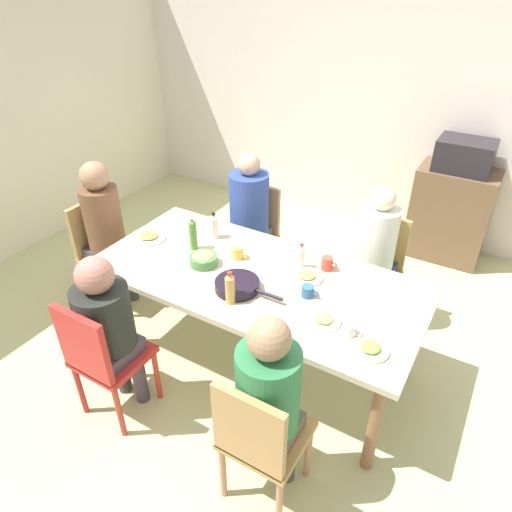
# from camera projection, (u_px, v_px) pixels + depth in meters

# --- Properties ---
(ground_plane) EXTENTS (6.81, 6.81, 0.00)m
(ground_plane) POSITION_uv_depth(u_px,v_px,m) (256.00, 358.00, 3.43)
(ground_plane) COLOR #BCC18C
(wall_back) EXTENTS (5.91, 0.12, 2.60)m
(wall_back) POSITION_uv_depth(u_px,v_px,m) (385.00, 105.00, 4.54)
(wall_back) COLOR silver
(wall_back) RESTS_ON ground_plane
(dining_table) EXTENTS (2.19, 1.02, 0.76)m
(dining_table) POSITION_uv_depth(u_px,v_px,m) (256.00, 284.00, 3.06)
(dining_table) COLOR #C1B294
(dining_table) RESTS_ON ground_plane
(chair_0) EXTENTS (0.40, 0.40, 0.90)m
(chair_0) POSITION_uv_depth(u_px,v_px,m) (259.00, 438.00, 2.27)
(chair_0) COLOR #A98747
(chair_0) RESTS_ON ground_plane
(person_0) EXTENTS (0.31, 0.31, 1.21)m
(person_0) POSITION_uv_depth(u_px,v_px,m) (269.00, 396.00, 2.22)
(person_0) COLOR brown
(person_0) RESTS_ON ground_plane
(chair_1) EXTENTS (0.40, 0.40, 0.90)m
(chair_1) POSITION_uv_depth(u_px,v_px,m) (101.00, 356.00, 2.74)
(chair_1) COLOR #B42522
(chair_1) RESTS_ON ground_plane
(person_1) EXTENTS (0.33, 0.33, 1.16)m
(person_1) POSITION_uv_depth(u_px,v_px,m) (107.00, 322.00, 2.70)
(person_1) COLOR #3A3838
(person_1) RESTS_ON ground_plane
(chair_2) EXTENTS (0.40, 0.40, 0.90)m
(chair_2) POSITION_uv_depth(u_px,v_px,m) (254.00, 230.00, 4.03)
(chair_2) COLOR tan
(chair_2) RESTS_ON ground_plane
(person_2) EXTENTS (0.33, 0.33, 1.24)m
(person_2) POSITION_uv_depth(u_px,v_px,m) (249.00, 210.00, 3.84)
(person_2) COLOR brown
(person_2) RESTS_ON ground_plane
(chair_3) EXTENTS (0.40, 0.40, 0.90)m
(chair_3) POSITION_uv_depth(u_px,v_px,m) (102.00, 247.00, 3.79)
(chair_3) COLOR #B1794D
(chair_3) RESTS_ON ground_plane
(person_3) EXTENTS (0.30, 0.30, 1.27)m
(person_3) POSITION_uv_depth(u_px,v_px,m) (105.00, 224.00, 3.61)
(person_3) COLOR #3D4845
(person_3) RESTS_ON ground_plane
(chair_4) EXTENTS (0.40, 0.40, 0.90)m
(chair_4) POSITION_uv_depth(u_px,v_px,m) (375.00, 265.00, 3.56)
(chair_4) COLOR #B57953
(chair_4) RESTS_ON ground_plane
(person_4) EXTENTS (0.30, 0.30, 1.20)m
(person_4) POSITION_uv_depth(u_px,v_px,m) (375.00, 249.00, 3.39)
(person_4) COLOR #313744
(person_4) RESTS_ON ground_plane
(plate_0) EXTENTS (0.20, 0.20, 0.04)m
(plate_0) POSITION_uv_depth(u_px,v_px,m) (370.00, 348.00, 2.43)
(plate_0) COLOR silver
(plate_0) RESTS_ON dining_table
(plate_1) EXTENTS (0.20, 0.20, 0.04)m
(plate_1) POSITION_uv_depth(u_px,v_px,m) (323.00, 320.00, 2.62)
(plate_1) COLOR white
(plate_1) RESTS_ON dining_table
(plate_2) EXTENTS (0.21, 0.21, 0.04)m
(plate_2) POSITION_uv_depth(u_px,v_px,m) (307.00, 276.00, 2.98)
(plate_2) COLOR white
(plate_2) RESTS_ON dining_table
(plate_3) EXTENTS (0.25, 0.25, 0.04)m
(plate_3) POSITION_uv_depth(u_px,v_px,m) (149.00, 237.00, 3.41)
(plate_3) COLOR silver
(plate_3) RESTS_ON dining_table
(bowl_0) EXTENTS (0.19, 0.19, 0.09)m
(bowl_0) POSITION_uv_depth(u_px,v_px,m) (204.00, 259.00, 3.10)
(bowl_0) COLOR #488347
(bowl_0) RESTS_ON dining_table
(serving_pan) EXTENTS (0.46, 0.28, 0.06)m
(serving_pan) POSITION_uv_depth(u_px,v_px,m) (238.00, 285.00, 2.87)
(serving_pan) COLOR black
(serving_pan) RESTS_ON dining_table
(cup_0) EXTENTS (0.11, 0.07, 0.10)m
(cup_0) POSITION_uv_depth(u_px,v_px,m) (327.00, 263.00, 3.05)
(cup_0) COLOR #CD4B37
(cup_0) RESTS_ON dining_table
(cup_1) EXTENTS (0.12, 0.08, 0.09)m
(cup_1) POSITION_uv_depth(u_px,v_px,m) (238.00, 253.00, 3.17)
(cup_1) COLOR #E2C151
(cup_1) RESTS_ON dining_table
(cup_2) EXTENTS (0.11, 0.08, 0.08)m
(cup_2) POSITION_uv_depth(u_px,v_px,m) (308.00, 291.00, 2.81)
(cup_2) COLOR #336196
(cup_2) RESTS_ON dining_table
(cup_3) EXTENTS (0.12, 0.08, 0.08)m
(cup_3) POSITION_uv_depth(u_px,v_px,m) (350.00, 330.00, 2.51)
(cup_3) COLOR white
(cup_3) RESTS_ON dining_table
(bottle_0) EXTENTS (0.05, 0.05, 0.25)m
(bottle_0) POSITION_uv_depth(u_px,v_px,m) (193.00, 234.00, 3.23)
(bottle_0) COLOR #4F8532
(bottle_0) RESTS_ON dining_table
(bottle_1) EXTENTS (0.05, 0.05, 0.18)m
(bottle_1) POSITION_uv_depth(u_px,v_px,m) (301.00, 256.00, 3.05)
(bottle_1) COLOR silver
(bottle_1) RESTS_ON dining_table
(bottle_2) EXTENTS (0.06, 0.06, 0.20)m
(bottle_2) POSITION_uv_depth(u_px,v_px,m) (214.00, 226.00, 3.38)
(bottle_2) COLOR silver
(bottle_2) RESTS_ON dining_table
(bottle_3) EXTENTS (0.06, 0.06, 0.22)m
(bottle_3) POSITION_uv_depth(u_px,v_px,m) (230.00, 288.00, 2.72)
(bottle_3) COLOR tan
(bottle_3) RESTS_ON dining_table
(side_cabinet) EXTENTS (0.70, 0.44, 0.90)m
(side_cabinet) POSITION_uv_depth(u_px,v_px,m) (450.00, 214.00, 4.41)
(side_cabinet) COLOR brown
(side_cabinet) RESTS_ON ground_plane
(microwave) EXTENTS (0.48, 0.36, 0.28)m
(microwave) POSITION_uv_depth(u_px,v_px,m) (465.00, 155.00, 4.09)
(microwave) COLOR #252127
(microwave) RESTS_ON side_cabinet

